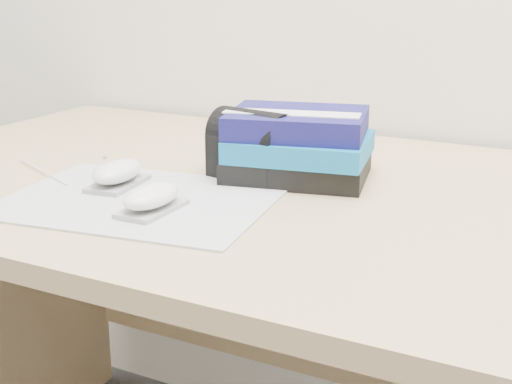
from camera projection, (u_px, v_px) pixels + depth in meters
The scene contains 7 objects.
desk at pixel (346, 321), 1.16m from camera, with size 1.60×0.80×0.73m.
mousepad at pixel (140, 200), 1.01m from camera, with size 0.37×0.29×0.00m, color #95969D.
mouse_rear at pixel (117, 173), 1.06m from camera, with size 0.07×0.11×0.04m.
mouse_front at pixel (151, 198), 0.95m from camera, with size 0.06×0.10×0.04m.
usb_cable at pixel (42, 171), 1.14m from camera, with size 0.00×0.00×0.20m, color silver.
book_stack at pixel (298, 145), 1.11m from camera, with size 0.25×0.21×0.11m.
pouch at pixel (252, 146), 1.10m from camera, with size 0.13×0.10×0.11m.
Camera 1 is at (0.35, 0.64, 1.04)m, focal length 50.00 mm.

